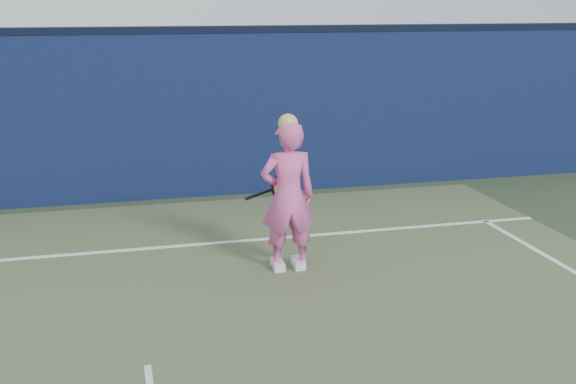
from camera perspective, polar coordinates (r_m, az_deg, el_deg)
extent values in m
cube|color=#0D193A|center=(11.22, -13.07, 5.68)|extent=(24.00, 0.40, 2.50)
cube|color=black|center=(11.10, -13.47, 12.32)|extent=(24.00, 0.42, 0.10)
imported|color=#E258A4|center=(8.05, 0.00, -0.36)|extent=(0.63, 0.42, 1.71)
sphere|color=#D8BB61|center=(7.88, 0.00, 5.42)|extent=(0.22, 0.22, 0.22)
cube|color=white|center=(8.33, 0.81, -5.65)|extent=(0.13, 0.28, 0.10)
cube|color=white|center=(8.28, -0.81, -5.78)|extent=(0.13, 0.28, 0.10)
torus|color=black|center=(8.48, -0.36, 0.44)|extent=(0.34, 0.16, 0.34)
torus|color=#B5BF12|center=(8.48, -0.36, 0.44)|extent=(0.28, 0.12, 0.28)
cylinder|color=beige|center=(8.48, -0.36, 0.44)|extent=(0.27, 0.11, 0.27)
cylinder|color=black|center=(8.45, -2.03, -0.07)|extent=(0.31, 0.07, 0.11)
cylinder|color=black|center=(8.44, -2.99, -0.41)|extent=(0.14, 0.06, 0.07)
cube|color=white|center=(9.09, -12.20, -4.47)|extent=(11.00, 0.08, 0.01)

